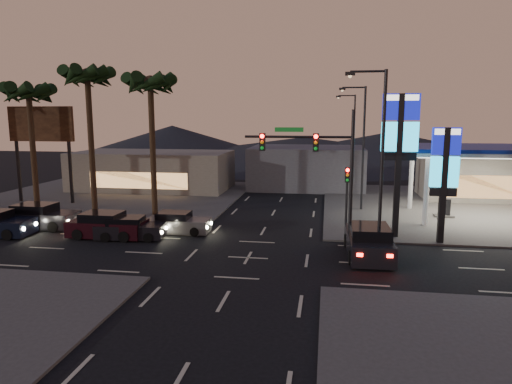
% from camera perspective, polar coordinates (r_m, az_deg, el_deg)
% --- Properties ---
extents(ground, '(140.00, 140.00, 0.00)m').
position_cam_1_polar(ground, '(25.14, -1.01, -8.22)').
color(ground, black).
rests_on(ground, ground).
extents(corner_lot_ne, '(24.00, 24.00, 0.12)m').
position_cam_1_polar(corner_lot_ne, '(42.03, 25.13, -1.86)').
color(corner_lot_ne, '#47443F').
rests_on(corner_lot_ne, ground).
extents(corner_lot_nw, '(24.00, 24.00, 0.12)m').
position_cam_1_polar(corner_lot_nw, '(45.06, -17.81, -0.72)').
color(corner_lot_nw, '#47443F').
rests_on(corner_lot_nw, ground).
extents(gas_station, '(12.20, 8.20, 5.47)m').
position_cam_1_polar(gas_station, '(37.62, 27.33, 4.49)').
color(gas_station, silver).
rests_on(gas_station, ground).
extents(convenience_store, '(10.00, 6.00, 4.00)m').
position_cam_1_polar(convenience_store, '(47.05, 25.95, 1.58)').
color(convenience_store, '#726B5B').
rests_on(convenience_store, ground).
extents(pylon_sign_tall, '(2.20, 0.35, 9.00)m').
position_cam_1_polar(pylon_sign_tall, '(29.46, 17.52, 6.59)').
color(pylon_sign_tall, black).
rests_on(pylon_sign_tall, ground).
extents(pylon_sign_short, '(1.60, 0.35, 7.00)m').
position_cam_1_polar(pylon_sign_short, '(29.09, 22.51, 2.85)').
color(pylon_sign_short, black).
rests_on(pylon_sign_short, ground).
extents(traffic_signal_mast, '(6.10, 0.39, 8.00)m').
position_cam_1_polar(traffic_signal_mast, '(25.71, 8.02, 3.98)').
color(traffic_signal_mast, black).
rests_on(traffic_signal_mast, ground).
extents(pedestal_signal, '(0.32, 0.39, 4.30)m').
position_cam_1_polar(pedestal_signal, '(30.97, 11.31, 0.50)').
color(pedestal_signal, black).
rests_on(pedestal_signal, ground).
extents(streetlight_near, '(2.14, 0.25, 10.00)m').
position_cam_1_polar(streetlight_near, '(24.82, 15.06, 4.70)').
color(streetlight_near, black).
rests_on(streetlight_near, ground).
extents(streetlight_mid, '(2.14, 0.25, 10.00)m').
position_cam_1_polar(streetlight_mid, '(37.75, 12.99, 6.27)').
color(streetlight_mid, black).
rests_on(streetlight_mid, ground).
extents(streetlight_far, '(2.14, 0.25, 10.00)m').
position_cam_1_polar(streetlight_far, '(51.71, 11.91, 7.08)').
color(streetlight_far, black).
rests_on(streetlight_far, ground).
extents(palm_a, '(4.41, 4.41, 10.86)m').
position_cam_1_polar(palm_a, '(35.66, -13.04, 12.07)').
color(palm_a, black).
rests_on(palm_a, ground).
extents(palm_b, '(4.41, 4.41, 11.46)m').
position_cam_1_polar(palm_b, '(37.82, -20.28, 12.39)').
color(palm_b, black).
rests_on(palm_b, ground).
extents(palm_c, '(4.41, 4.41, 10.26)m').
position_cam_1_polar(palm_c, '(40.41, -26.51, 10.22)').
color(palm_c, black).
rests_on(palm_c, ground).
extents(billboard, '(6.00, 0.30, 8.50)m').
position_cam_1_polar(billboard, '(44.14, -25.24, 6.84)').
color(billboard, black).
rests_on(billboard, ground).
extents(building_far_west, '(16.00, 8.00, 4.00)m').
position_cam_1_polar(building_far_west, '(49.40, -12.74, 2.63)').
color(building_far_west, '#726B5B').
rests_on(building_far_west, ground).
extents(building_far_mid, '(12.00, 9.00, 4.40)m').
position_cam_1_polar(building_far_mid, '(49.95, 6.38, 3.10)').
color(building_far_mid, '#4C4C51').
rests_on(building_far_mid, ground).
extents(hill_left, '(40.00, 40.00, 6.00)m').
position_cam_1_polar(hill_left, '(88.66, -10.39, 6.24)').
color(hill_left, black).
rests_on(hill_left, ground).
extents(hill_right, '(50.00, 50.00, 5.00)m').
position_cam_1_polar(hill_right, '(84.47, 16.33, 5.53)').
color(hill_right, black).
rests_on(hill_right, ground).
extents(hill_center, '(60.00, 60.00, 4.00)m').
position_cam_1_polar(hill_center, '(83.90, 6.06, 5.48)').
color(hill_center, black).
rests_on(hill_center, ground).
extents(car_lane_a_front, '(4.44, 2.19, 1.41)m').
position_cam_1_polar(car_lane_a_front, '(29.85, -15.49, -4.44)').
color(car_lane_a_front, black).
rests_on(car_lane_a_front, ground).
extents(car_lane_a_mid, '(5.00, 2.15, 1.62)m').
position_cam_1_polar(car_lane_a_mid, '(30.62, -18.18, -4.03)').
color(car_lane_a_mid, black).
rests_on(car_lane_a_mid, ground).
extents(car_lane_b_front, '(4.33, 1.89, 1.40)m').
position_cam_1_polar(car_lane_b_front, '(30.70, -9.80, -3.86)').
color(car_lane_b_front, '#575659').
rests_on(car_lane_b_front, ground).
extents(car_lane_b_mid, '(5.23, 2.27, 1.69)m').
position_cam_1_polar(car_lane_b_mid, '(34.89, -25.48, -2.82)').
color(car_lane_b_mid, black).
rests_on(car_lane_b_mid, ground).
extents(suv_station, '(2.48, 5.44, 1.79)m').
position_cam_1_polar(suv_station, '(25.92, 13.89, -6.05)').
color(suv_station, black).
rests_on(suv_station, ground).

